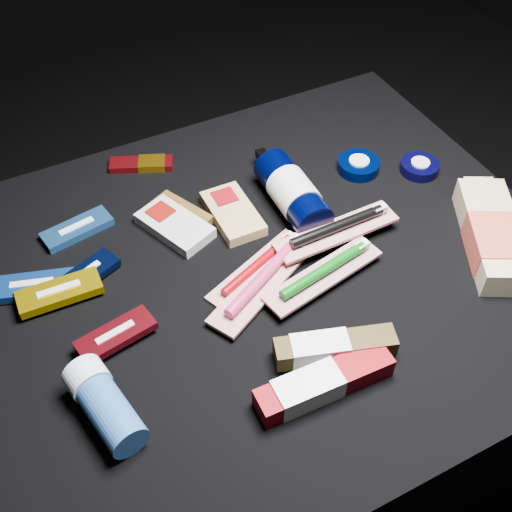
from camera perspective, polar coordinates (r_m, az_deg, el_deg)
name	(u,v)px	position (r m, az deg, el deg)	size (l,w,h in m)	color
ground	(252,404)	(1.31, -0.39, -13.01)	(3.00, 3.00, 0.00)	black
cloth_table	(251,347)	(1.14, -0.45, -8.06)	(0.98, 0.78, 0.40)	black
luna_bar_0	(77,229)	(1.08, -15.61, 2.33)	(0.12, 0.06, 0.01)	#2969B8
luna_bar_1	(33,286)	(1.01, -19.23, -2.54)	(0.13, 0.08, 0.02)	blue
luna_bar_2	(85,275)	(1.00, -14.94, -1.66)	(0.11, 0.08, 0.01)	black
luna_bar_3	(60,292)	(0.98, -17.06, -3.09)	(0.12, 0.05, 0.02)	#C5A304
luna_bar_4	(116,335)	(0.91, -12.35, -6.88)	(0.12, 0.06, 0.01)	maroon
clif_bar_0	(176,214)	(1.07, -7.08, 3.70)	(0.10, 0.12, 0.02)	#503613
clif_bar_1	(173,224)	(1.05, -7.42, 2.84)	(0.11, 0.14, 0.02)	#B6B5AF
clif_bar_2	(232,211)	(1.06, -2.19, 3.98)	(0.07, 0.13, 0.02)	tan
power_bar	(145,164)	(1.18, -9.85, 8.07)	(0.12, 0.08, 0.01)	maroon
lotion_bottle	(293,193)	(1.06, 3.27, 5.62)	(0.07, 0.21, 0.07)	black
cream_tin_upper	(358,165)	(1.17, 9.10, 7.96)	(0.07, 0.07, 0.02)	black
cream_tin_lower	(419,167)	(1.19, 14.33, 7.69)	(0.07, 0.07, 0.02)	black
bodywash_bottle	(493,236)	(1.07, 20.32, 1.66)	(0.17, 0.23, 0.05)	#C7B08A
deodorant_stick	(104,404)	(0.84, -13.34, -12.69)	(0.08, 0.14, 0.05)	#285292
toothbrush_pack_0	(259,266)	(0.98, 0.25, -0.92)	(0.19, 0.11, 0.02)	silver
toothbrush_pack_1	(265,278)	(0.96, 0.77, -1.96)	(0.22, 0.15, 0.02)	silver
toothbrush_pack_2	(325,272)	(0.96, 6.14, -1.43)	(0.21, 0.08, 0.02)	beige
toothbrush_pack_3	(338,229)	(1.02, 7.32, 2.43)	(0.21, 0.05, 0.02)	beige
toothpaste_carton_red	(319,385)	(0.85, 5.58, -11.34)	(0.19, 0.05, 0.04)	#7A0009
toothpaste_carton_green	(330,348)	(0.88, 6.56, -8.10)	(0.17, 0.09, 0.03)	#31240D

